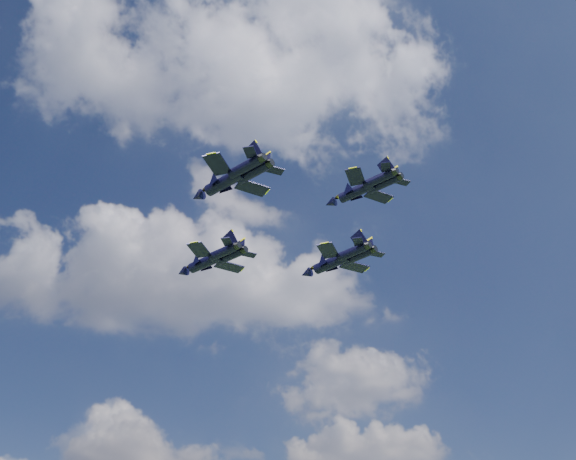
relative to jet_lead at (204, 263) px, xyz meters
The scene contains 4 objects.
jet_lead is the anchor object (origin of this frame).
jet_left 25.60m from the jet_lead, 79.21° to the right, with size 14.83×13.84×3.91m.
jet_right 23.10m from the jet_lead, ahead, with size 15.55×15.07×4.17m.
jet_slot 33.89m from the jet_lead, 42.78° to the right, with size 12.95×11.94×3.39m.
Camera 1 is at (-8.64, -89.85, 3.54)m, focal length 40.00 mm.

